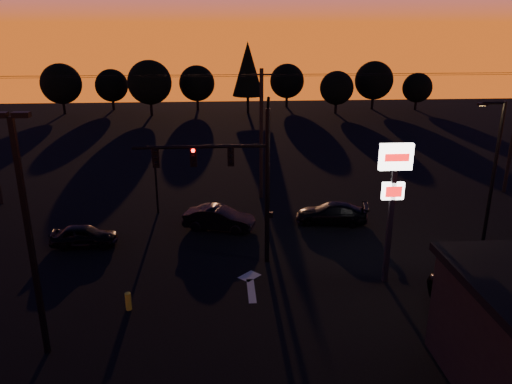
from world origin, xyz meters
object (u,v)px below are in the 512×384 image
(traffic_signal_mast, at_px, (235,171))
(secondary_signal, at_px, (155,171))
(suv_parked, at_px, (488,305))
(car_right, at_px, (332,213))
(pylon_sign, at_px, (393,184))
(bollard, at_px, (128,301))
(parking_lot_light, at_px, (27,224))
(car_mid, at_px, (219,218))
(streetlight, at_px, (493,168))
(car_left, at_px, (84,236))

(traffic_signal_mast, relative_size, secondary_signal, 1.97)
(traffic_signal_mast, distance_m, suv_parked, 12.65)
(car_right, bearing_deg, pylon_sign, 17.82)
(pylon_sign, bearing_deg, suv_parked, -49.32)
(bollard, height_order, car_right, car_right)
(traffic_signal_mast, xyz_separation_m, secondary_signal, (-4.90, 7.49, -2.07))
(parking_lot_light, xyz_separation_m, car_right, (13.49, 11.98, -4.63))
(pylon_sign, distance_m, car_mid, 11.39)
(streetlight, bearing_deg, suv_parked, -116.18)
(traffic_signal_mast, distance_m, pylon_sign, 7.52)
(parking_lot_light, relative_size, pylon_sign, 1.34)
(traffic_signal_mast, bearing_deg, pylon_sign, -19.36)
(secondary_signal, bearing_deg, parking_lot_light, -99.79)
(traffic_signal_mast, xyz_separation_m, bollard, (-4.83, -4.20, -4.54))
(car_mid, relative_size, car_right, 0.96)
(bollard, distance_m, car_right, 14.27)
(car_right, xyz_separation_m, suv_parked, (4.15, -11.14, 0.13))
(traffic_signal_mast, relative_size, suv_parked, 1.56)
(secondary_signal, height_order, streetlight, streetlight)
(bollard, distance_m, car_mid, 9.51)
(pylon_sign, distance_m, car_left, 16.86)
(pylon_sign, bearing_deg, secondary_signal, 140.23)
(traffic_signal_mast, relative_size, car_left, 2.37)
(car_left, bearing_deg, parking_lot_light, -173.53)
(streetlight, xyz_separation_m, suv_parked, (-3.77, -7.66, -3.65))
(parking_lot_light, xyz_separation_m, suv_parked, (17.64, 0.84, -4.50))
(traffic_signal_mast, xyz_separation_m, parking_lot_light, (-7.40, -6.99, 0.33))
(car_mid, bearing_deg, parking_lot_light, 167.03)
(bollard, distance_m, suv_parked, 15.20)
(bollard, height_order, car_left, car_left)
(car_right, bearing_deg, car_left, -70.46)
(secondary_signal, xyz_separation_m, parking_lot_light, (-2.50, -14.49, 2.41))
(secondary_signal, bearing_deg, bollard, -89.64)
(traffic_signal_mast, relative_size, parking_lot_light, 0.94)
(streetlight, distance_m, car_left, 22.74)
(car_right, height_order, suv_parked, suv_parked)
(parking_lot_light, distance_m, car_right, 18.63)
(pylon_sign, height_order, car_left, pylon_sign)
(suv_parked, bearing_deg, streetlight, 52.95)
(parking_lot_light, bearing_deg, car_right, 41.61)
(car_mid, bearing_deg, car_right, -68.93)
(secondary_signal, relative_size, streetlight, 0.54)
(traffic_signal_mast, height_order, bollard, traffic_signal_mast)
(parking_lot_light, bearing_deg, pylon_sign, 17.23)
(traffic_signal_mast, height_order, car_left, traffic_signal_mast)
(pylon_sign, xyz_separation_m, car_left, (-15.48, 5.09, -4.30))
(parking_lot_light, xyz_separation_m, pylon_sign, (14.50, 4.50, -0.36))
(traffic_signal_mast, height_order, suv_parked, traffic_signal_mast)
(car_right, bearing_deg, traffic_signal_mast, -40.52)
(streetlight, distance_m, bollard, 20.09)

